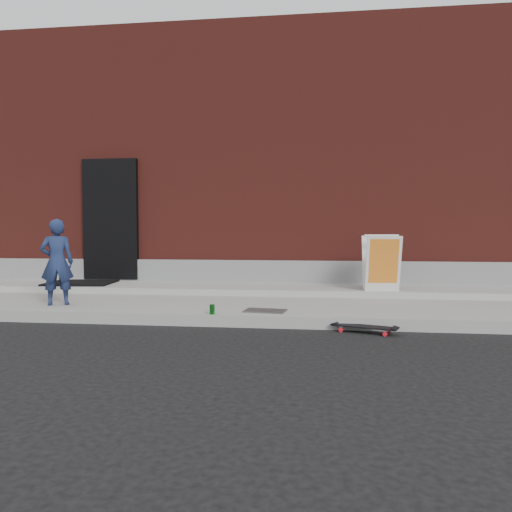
# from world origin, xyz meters

# --- Properties ---
(ground) EXTENTS (80.00, 80.00, 0.00)m
(ground) POSITION_xyz_m (0.00, 0.00, 0.00)
(ground) COLOR black
(ground) RESTS_ON ground
(sidewalk) EXTENTS (20.00, 3.00, 0.15)m
(sidewalk) POSITION_xyz_m (0.00, 1.50, 0.07)
(sidewalk) COLOR gray
(sidewalk) RESTS_ON ground
(apron) EXTENTS (20.00, 1.20, 0.10)m
(apron) POSITION_xyz_m (0.00, 2.40, 0.20)
(apron) COLOR gray
(apron) RESTS_ON sidewalk
(building) EXTENTS (20.00, 8.10, 5.00)m
(building) POSITION_xyz_m (-0.00, 6.99, 2.50)
(building) COLOR #5D2019
(building) RESTS_ON ground
(child) EXTENTS (0.52, 0.44, 1.21)m
(child) POSITION_xyz_m (-2.35, 0.54, 0.75)
(child) COLOR #1B284E
(child) RESTS_ON sidewalk
(skateboard) EXTENTS (0.76, 0.44, 0.08)m
(skateboard) POSITION_xyz_m (1.82, -0.12, 0.07)
(skateboard) COLOR red
(skateboard) RESTS_ON ground
(pizza_sign) EXTENTS (0.56, 0.65, 0.88)m
(pizza_sign) POSITION_xyz_m (2.26, 1.98, 0.69)
(pizza_sign) COLOR silver
(pizza_sign) RESTS_ON apron
(soda_can) EXTENTS (0.07, 0.07, 0.12)m
(soda_can) POSITION_xyz_m (-0.03, 0.05, 0.21)
(soda_can) COLOR #187B22
(soda_can) RESTS_ON sidewalk
(doormat) EXTENTS (1.19, 1.00, 0.03)m
(doormat) POSITION_xyz_m (-2.90, 2.33, 0.27)
(doormat) COLOR black
(doormat) RESTS_ON apron
(utility_plate) EXTENTS (0.56, 0.40, 0.02)m
(utility_plate) POSITION_xyz_m (0.60, 0.36, 0.16)
(utility_plate) COLOR #545459
(utility_plate) RESTS_ON sidewalk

